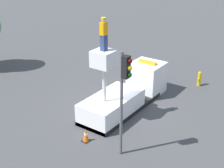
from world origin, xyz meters
TOP-DOWN VIEW (x-y plane):
  - ground_plane at (0.00, 0.00)m, footprint 120.00×120.00m
  - bucket_truck at (0.61, 0.00)m, footprint 7.25×2.16m
  - worker at (-1.73, 0.00)m, footprint 0.40×0.26m
  - traffic_light_pole at (-3.78, -2.64)m, footprint 0.34×0.57m
  - fire_hydrant at (6.27, -2.58)m, footprint 0.50×0.26m
  - traffic_cone_rear at (-3.94, -0.42)m, footprint 0.39×0.39m

SIDE VIEW (x-z plane):
  - ground_plane at x=0.00m, z-range 0.00..0.00m
  - traffic_cone_rear at x=-3.94m, z-range -0.02..0.75m
  - fire_hydrant at x=6.27m, z-range -0.01..1.08m
  - bucket_truck at x=0.61m, z-range -1.25..3.04m
  - traffic_light_pole at x=-3.78m, z-range 1.09..6.32m
  - worker at x=-1.73m, z-range 4.29..6.04m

